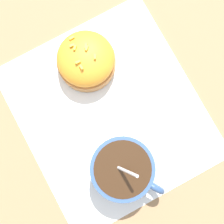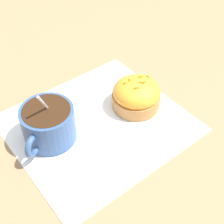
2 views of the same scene
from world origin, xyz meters
TOP-DOWN VIEW (x-y plane):
  - ground_plane at (0.00, 0.00)m, footprint 3.00×3.00m
  - paper_napkin at (0.00, 0.00)m, footprint 0.32×0.30m
  - coffee_cup at (-0.08, 0.01)m, footprint 0.10×0.09m
  - frosted_pastry at (0.08, 0.01)m, footprint 0.09×0.09m

SIDE VIEW (x-z plane):
  - ground_plane at x=0.00m, z-range 0.00..0.00m
  - paper_napkin at x=0.00m, z-range 0.00..0.00m
  - frosted_pastry at x=0.08m, z-range 0.00..0.06m
  - coffee_cup at x=-0.08m, z-range -0.02..0.09m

